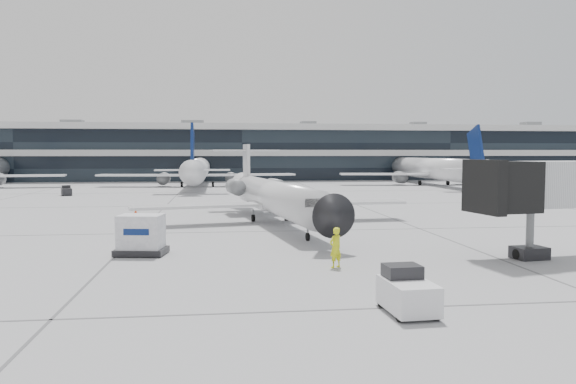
{
  "coord_description": "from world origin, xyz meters",
  "views": [
    {
      "loc": [
        -4.42,
        -39.0,
        5.51
      ],
      "look_at": [
        0.63,
        2.31,
        2.6
      ],
      "focal_mm": 35.0,
      "sensor_mm": 36.0,
      "label": 1
    }
  ],
  "objects": [
    {
      "name": "bg_jet_right",
      "position": [
        32.0,
        55.0,
        0.0
      ],
      "size": [
        32.0,
        40.0,
        9.6
      ],
      "primitive_type": null,
      "color": "white",
      "rests_on": "ground"
    },
    {
      "name": "bg_jet_center",
      "position": [
        -8.0,
        55.0,
        0.0
      ],
      "size": [
        32.0,
        40.0,
        9.6
      ],
      "primitive_type": null,
      "color": "white",
      "rests_on": "ground"
    },
    {
      "name": "traffic_cone",
      "position": [
        -11.97,
        12.65,
        0.24
      ],
      "size": [
        0.36,
        0.36,
        0.51
      ],
      "rotation": [
        0.0,
        0.0,
        -0.03
      ],
      "color": "#F53F0C",
      "rests_on": "ground"
    },
    {
      "name": "regional_jet",
      "position": [
        -0.27,
        4.81,
        2.17
      ],
      "size": [
        21.99,
        27.44,
        6.34
      ],
      "rotation": [
        0.0,
        0.0,
        0.14
      ],
      "color": "silver",
      "rests_on": "ground"
    },
    {
      "name": "baggage_tug",
      "position": [
        1.97,
        -20.6,
        0.71
      ],
      "size": [
        1.6,
        2.56,
        1.58
      ],
      "rotation": [
        0.0,
        0.0,
        0.06
      ],
      "color": "silver",
      "rests_on": "ground"
    },
    {
      "name": "ramp_worker",
      "position": [
        1.08,
        -12.84,
        0.97
      ],
      "size": [
        0.85,
        0.77,
        1.95
      ],
      "primitive_type": "imported",
      "rotation": [
        0.0,
        0.0,
        3.7
      ],
      "color": "yellow",
      "rests_on": "ground"
    },
    {
      "name": "cargo_uld",
      "position": [
        -8.65,
        -8.23,
        1.07
      ],
      "size": [
        2.89,
        2.33,
        2.13
      ],
      "rotation": [
        0.0,
        0.0,
        -0.16
      ],
      "color": "black",
      "rests_on": "ground"
    },
    {
      "name": "far_tug",
      "position": [
        -24.11,
        36.31,
        0.58
      ],
      "size": [
        1.81,
        2.33,
        1.3
      ],
      "rotation": [
        0.0,
        0.0,
        0.33
      ],
      "color": "black",
      "rests_on": "ground"
    },
    {
      "name": "terminal",
      "position": [
        0.0,
        82.0,
        5.0
      ],
      "size": [
        170.0,
        22.0,
        10.0
      ],
      "primitive_type": "cube",
      "color": "black",
      "rests_on": "ground"
    },
    {
      "name": "ground",
      "position": [
        0.0,
        0.0,
        0.0
      ],
      "size": [
        220.0,
        220.0,
        0.0
      ],
      "primitive_type": "plane",
      "color": "gray",
      "rests_on": "ground"
    }
  ]
}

